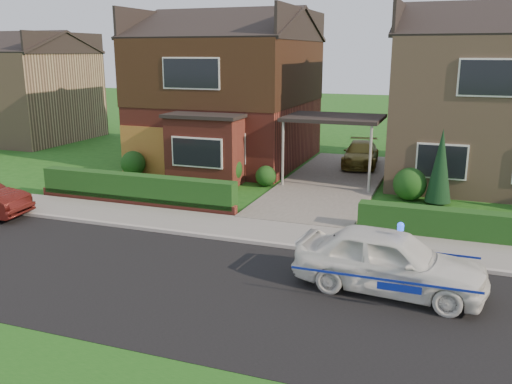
% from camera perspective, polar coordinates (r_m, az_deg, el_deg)
% --- Properties ---
extents(ground, '(120.00, 120.00, 0.00)m').
position_cam_1_polar(ground, '(12.53, -2.95, -10.27)').
color(ground, '#194C14').
rests_on(ground, ground).
extents(road, '(60.00, 6.00, 0.02)m').
position_cam_1_polar(road, '(12.53, -2.95, -10.27)').
color(road, black).
rests_on(road, ground).
extents(kerb, '(60.00, 0.16, 0.12)m').
position_cam_1_polar(kerb, '(15.15, 1.55, -5.52)').
color(kerb, '#9E9993').
rests_on(kerb, ground).
extents(sidewalk, '(60.00, 2.00, 0.10)m').
position_cam_1_polar(sidewalk, '(16.09, 2.74, -4.35)').
color(sidewalk, slate).
rests_on(sidewalk, ground).
extents(driveway, '(3.80, 12.00, 0.12)m').
position_cam_1_polar(driveway, '(22.52, 7.99, 1.06)').
color(driveway, '#666059').
rests_on(driveway, ground).
extents(house_left, '(7.50, 9.53, 7.25)m').
position_cam_1_polar(house_left, '(26.47, -2.90, 11.39)').
color(house_left, maroon).
rests_on(house_left, ground).
extents(house_right, '(7.50, 8.06, 7.25)m').
position_cam_1_polar(house_right, '(24.53, 23.39, 9.65)').
color(house_right, '#927559').
rests_on(house_right, ground).
extents(carport_link, '(3.80, 3.00, 2.77)m').
position_cam_1_polar(carport_link, '(22.03, 8.20, 7.62)').
color(carport_link, black).
rests_on(carport_link, ground).
extents(garage_door, '(2.20, 0.10, 2.10)m').
position_cam_1_polar(garage_door, '(24.42, -11.79, 4.32)').
color(garage_door, brown).
rests_on(garage_door, ground).
extents(dwarf_wall, '(7.70, 0.25, 0.36)m').
position_cam_1_polar(dwarf_wall, '(19.48, -12.66, -0.92)').
color(dwarf_wall, maroon).
rests_on(dwarf_wall, ground).
extents(hedge_left, '(7.50, 0.55, 0.90)m').
position_cam_1_polar(hedge_left, '(19.65, -12.40, -1.32)').
color(hedge_left, '#133D16').
rests_on(hedge_left, ground).
extents(hedge_right, '(7.50, 0.55, 0.80)m').
position_cam_1_polar(hedge_right, '(16.70, 23.54, -5.05)').
color(hedge_right, '#133D16').
rests_on(hedge_right, ground).
extents(shrub_left_far, '(1.08, 1.08, 1.08)m').
position_cam_1_polar(shrub_left_far, '(24.27, -12.80, 2.97)').
color(shrub_left_far, '#133D16').
rests_on(shrub_left_far, ground).
extents(shrub_left_mid, '(1.32, 1.32, 1.32)m').
position_cam_1_polar(shrub_left_mid, '(21.98, -3.16, 2.45)').
color(shrub_left_mid, '#133D16').
rests_on(shrub_left_mid, ground).
extents(shrub_left_near, '(0.84, 0.84, 0.84)m').
position_cam_1_polar(shrub_left_near, '(21.75, 1.04, 1.69)').
color(shrub_left_near, '#133D16').
rests_on(shrub_left_near, ground).
extents(shrub_right_near, '(1.20, 1.20, 1.20)m').
position_cam_1_polar(shrub_right_near, '(20.43, 15.88, 0.81)').
color(shrub_right_near, '#133D16').
rests_on(shrub_right_near, ground).
extents(conifer_a, '(0.90, 0.90, 2.60)m').
position_cam_1_polar(conifer_a, '(20.05, 18.81, 2.38)').
color(conifer_a, black).
rests_on(conifer_a, ground).
extents(neighbour_left, '(6.50, 7.00, 5.20)m').
position_cam_1_polar(neighbour_left, '(36.14, -23.02, 9.19)').
color(neighbour_left, '#927559').
rests_on(neighbour_left, ground).
extents(police_car, '(3.89, 4.38, 1.61)m').
position_cam_1_polar(police_car, '(12.55, 13.85, -7.08)').
color(police_car, silver).
rests_on(police_car, ground).
extents(driveway_car, '(1.84, 3.87, 1.09)m').
position_cam_1_polar(driveway_car, '(25.67, 10.97, 3.97)').
color(driveway_car, brown).
rests_on(driveway_car, driveway).
extents(potted_plant_a, '(0.47, 0.41, 0.75)m').
position_cam_1_polar(potted_plant_a, '(21.82, -18.82, 0.83)').
color(potted_plant_a, gray).
rests_on(potted_plant_a, ground).
extents(potted_plant_b, '(0.53, 0.50, 0.76)m').
position_cam_1_polar(potted_plant_b, '(18.53, -2.88, -0.74)').
color(potted_plant_b, gray).
rests_on(potted_plant_b, ground).
extents(potted_plant_c, '(0.52, 0.52, 0.84)m').
position_cam_1_polar(potted_plant_c, '(18.52, -2.88, -0.60)').
color(potted_plant_c, gray).
rests_on(potted_plant_c, ground).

